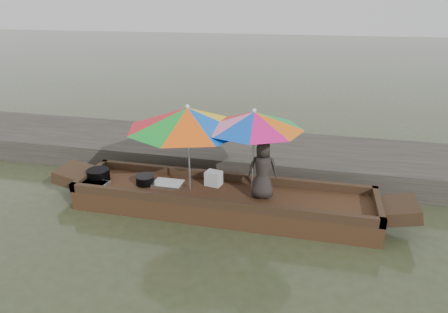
% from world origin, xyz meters
% --- Properties ---
extents(water, '(80.00, 80.00, 0.00)m').
position_xyz_m(water, '(0.00, 0.00, 0.00)').
color(water, '#414C2F').
rests_on(water, ground).
extents(dock, '(22.00, 2.20, 0.50)m').
position_xyz_m(dock, '(0.00, 2.20, 0.25)').
color(dock, '#2D2B26').
rests_on(dock, ground).
extents(boat_hull, '(5.26, 1.20, 0.35)m').
position_xyz_m(boat_hull, '(0.00, 0.00, 0.17)').
color(boat_hull, '#321B0F').
rests_on(boat_hull, water).
extents(cooking_pot, '(0.42, 0.42, 0.22)m').
position_xyz_m(cooking_pot, '(-2.38, -0.04, 0.46)').
color(cooking_pot, black).
rests_on(cooking_pot, boat_hull).
extents(tray_crayfish, '(0.56, 0.41, 0.09)m').
position_xyz_m(tray_crayfish, '(-2.33, -0.34, 0.39)').
color(tray_crayfish, silver).
rests_on(tray_crayfish, boat_hull).
extents(tray_scallop, '(0.54, 0.37, 0.06)m').
position_xyz_m(tray_scallop, '(-1.04, 0.06, 0.38)').
color(tray_scallop, silver).
rests_on(tray_scallop, boat_hull).
extents(charcoal_grill, '(0.33, 0.33, 0.16)m').
position_xyz_m(charcoal_grill, '(-1.47, 0.01, 0.43)').
color(charcoal_grill, black).
rests_on(charcoal_grill, boat_hull).
extents(supply_bag, '(0.32, 0.27, 0.26)m').
position_xyz_m(supply_bag, '(-0.24, 0.29, 0.48)').
color(supply_bag, silver).
rests_on(supply_bag, boat_hull).
extents(vendor, '(0.54, 0.38, 1.03)m').
position_xyz_m(vendor, '(0.69, 0.01, 0.86)').
color(vendor, '#292421').
rests_on(vendor, boat_hull).
extents(umbrella_bow, '(2.23, 2.23, 1.55)m').
position_xyz_m(umbrella_bow, '(-0.60, 0.00, 1.12)').
color(umbrella_bow, yellow).
rests_on(umbrella_bow, boat_hull).
extents(umbrella_stern, '(1.78, 1.78, 1.55)m').
position_xyz_m(umbrella_stern, '(0.52, 0.00, 1.12)').
color(umbrella_stern, green).
rests_on(umbrella_stern, boat_hull).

